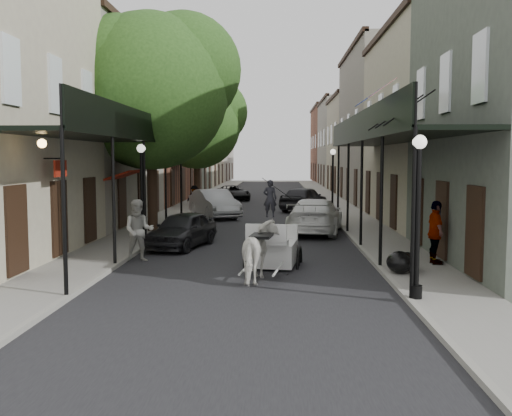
# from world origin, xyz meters

# --- Properties ---
(ground) EXTENTS (140.00, 140.00, 0.00)m
(ground) POSITION_xyz_m (0.00, 0.00, 0.00)
(ground) COLOR gray
(ground) RESTS_ON ground
(road) EXTENTS (8.00, 90.00, 0.01)m
(road) POSITION_xyz_m (0.00, 20.00, 0.01)
(road) COLOR black
(road) RESTS_ON ground
(sidewalk_left) EXTENTS (2.20, 90.00, 0.12)m
(sidewalk_left) POSITION_xyz_m (-5.00, 20.00, 0.06)
(sidewalk_left) COLOR gray
(sidewalk_left) RESTS_ON ground
(sidewalk_right) EXTENTS (2.20, 90.00, 0.12)m
(sidewalk_right) POSITION_xyz_m (5.00, 20.00, 0.06)
(sidewalk_right) COLOR gray
(sidewalk_right) RESTS_ON ground
(building_row_left) EXTENTS (5.00, 80.00, 10.50)m
(building_row_left) POSITION_xyz_m (-8.60, 30.00, 5.25)
(building_row_left) COLOR #B2AC8E
(building_row_left) RESTS_ON ground
(building_row_right) EXTENTS (5.00, 80.00, 10.50)m
(building_row_right) POSITION_xyz_m (8.60, 30.00, 5.25)
(building_row_right) COLOR gray
(building_row_right) RESTS_ON ground
(gallery_left) EXTENTS (2.20, 18.05, 4.88)m
(gallery_left) POSITION_xyz_m (-4.79, 6.98, 4.05)
(gallery_left) COLOR black
(gallery_left) RESTS_ON sidewalk_left
(gallery_right) EXTENTS (2.20, 18.05, 4.88)m
(gallery_right) POSITION_xyz_m (4.79, 6.98, 4.05)
(gallery_right) COLOR black
(gallery_right) RESTS_ON sidewalk_right
(tree_near) EXTENTS (7.31, 6.80, 9.63)m
(tree_near) POSITION_xyz_m (-4.20, 10.18, 6.49)
(tree_near) COLOR #382619
(tree_near) RESTS_ON sidewalk_left
(tree_far) EXTENTS (6.45, 6.00, 8.61)m
(tree_far) POSITION_xyz_m (-4.25, 24.18, 5.84)
(tree_far) COLOR #382619
(tree_far) RESTS_ON sidewalk_left
(lamppost_right_near) EXTENTS (0.32, 0.32, 3.71)m
(lamppost_right_near) POSITION_xyz_m (4.10, -2.00, 2.05)
(lamppost_right_near) COLOR black
(lamppost_right_near) RESTS_ON sidewalk_right
(lamppost_left) EXTENTS (0.32, 0.32, 3.71)m
(lamppost_left) POSITION_xyz_m (-4.10, 6.00, 2.05)
(lamppost_left) COLOR black
(lamppost_left) RESTS_ON sidewalk_left
(lamppost_right_far) EXTENTS (0.32, 0.32, 3.71)m
(lamppost_right_far) POSITION_xyz_m (4.10, 18.00, 2.05)
(lamppost_right_far) COLOR black
(lamppost_right_far) RESTS_ON sidewalk_right
(horse) EXTENTS (1.12, 2.02, 1.62)m
(horse) POSITION_xyz_m (0.49, 0.20, 0.81)
(horse) COLOR silver
(horse) RESTS_ON ground
(carriage) EXTENTS (1.85, 2.54, 2.71)m
(carriage) POSITION_xyz_m (0.83, 2.70, 1.05)
(carriage) COLOR black
(carriage) RESTS_ON ground
(pedestrian_walking) EXTENTS (1.09, 0.92, 2.00)m
(pedestrian_walking) POSITION_xyz_m (-3.50, 3.00, 1.00)
(pedestrian_walking) COLOR #9F9E96
(pedestrian_walking) RESTS_ON ground
(pedestrian_sidewalk_left) EXTENTS (1.02, 0.65, 1.52)m
(pedestrian_sidewalk_left) POSITION_xyz_m (-4.20, 20.07, 0.88)
(pedestrian_sidewalk_left) COLOR gray
(pedestrian_sidewalk_left) RESTS_ON sidewalk_left
(pedestrian_sidewalk_right) EXTENTS (0.50, 1.14, 1.93)m
(pedestrian_sidewalk_right) POSITION_xyz_m (5.69, 2.27, 1.08)
(pedestrian_sidewalk_right) COLOR gray
(pedestrian_sidewalk_right) RESTS_ON sidewalk_right
(car_left_near) EXTENTS (2.48, 4.17, 1.33)m
(car_left_near) POSITION_xyz_m (-2.60, 5.90, 0.67)
(car_left_near) COLOR black
(car_left_near) RESTS_ON ground
(car_left_mid) EXTENTS (3.47, 5.00, 1.56)m
(car_left_mid) POSITION_xyz_m (-2.60, 16.69, 0.78)
(car_left_mid) COLOR #A6A7AB
(car_left_mid) RESTS_ON ground
(car_left_far) EXTENTS (3.34, 4.67, 1.18)m
(car_left_far) POSITION_xyz_m (-2.60, 29.81, 0.59)
(car_left_far) COLOR black
(car_left_far) RESTS_ON ground
(car_right_near) EXTENTS (2.99, 5.60, 1.54)m
(car_right_near) POSITION_xyz_m (2.60, 10.19, 0.77)
(car_right_near) COLOR silver
(car_right_near) RESTS_ON ground
(car_right_far) EXTENTS (3.53, 4.92, 1.56)m
(car_right_far) POSITION_xyz_m (2.60, 20.85, 0.78)
(car_right_far) COLOR black
(car_right_far) RESTS_ON ground
(trash_bags) EXTENTS (0.99, 1.14, 0.62)m
(trash_bags) POSITION_xyz_m (4.45, 1.03, 0.41)
(trash_bags) COLOR black
(trash_bags) RESTS_ON sidewalk_right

